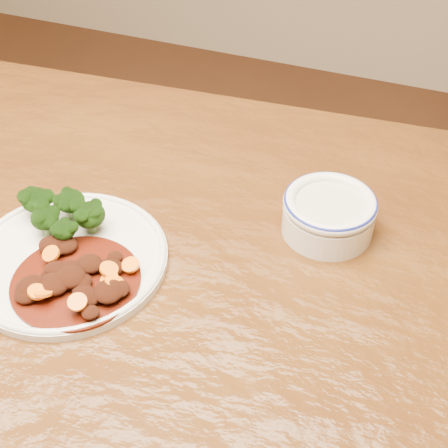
% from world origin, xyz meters
% --- Properties ---
extents(dining_table, '(1.56, 1.01, 0.75)m').
position_xyz_m(dining_table, '(-0.00, 0.00, 0.67)').
color(dining_table, '#4F2D0E').
rests_on(dining_table, ground).
extents(dinner_plate, '(0.24, 0.24, 0.01)m').
position_xyz_m(dinner_plate, '(0.00, 0.02, 0.76)').
color(dinner_plate, silver).
rests_on(dinner_plate, dining_table).
extents(broccoli_florets, '(0.11, 0.08, 0.04)m').
position_xyz_m(broccoli_florets, '(-0.03, 0.07, 0.79)').
color(broccoli_florets, '#67904A').
rests_on(broccoli_florets, dinner_plate).
extents(mince_stew, '(0.15, 0.15, 0.03)m').
position_xyz_m(mince_stew, '(0.03, -0.01, 0.77)').
color(mince_stew, '#441107').
rests_on(mince_stew, dinner_plate).
extents(dip_bowl, '(0.12, 0.12, 0.05)m').
position_xyz_m(dip_bowl, '(0.27, 0.19, 0.78)').
color(dip_bowl, silver).
rests_on(dip_bowl, dining_table).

